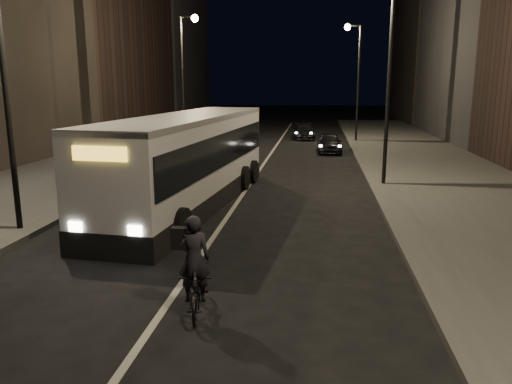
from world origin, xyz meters
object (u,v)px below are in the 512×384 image
(streetlight_right_mid, at_px, (384,54))
(streetlight_left_far, at_px, (186,64))
(cyclist_on_bicycle, at_px, (196,281))
(car_mid, at_px, (233,132))
(streetlight_right_far, at_px, (355,67))
(streetlight_left_near, at_px, (10,40))
(city_bus, at_px, (189,157))
(car_near, at_px, (329,143))
(car_far, at_px, (304,131))

(streetlight_right_mid, height_order, streetlight_left_far, same)
(cyclist_on_bicycle, xyz_separation_m, car_mid, (-4.12, 28.11, 0.02))
(streetlight_right_mid, relative_size, cyclist_on_bicycle, 4.16)
(streetlight_left_far, distance_m, car_mid, 7.63)
(streetlight_right_far, bearing_deg, streetlight_left_far, -150.64)
(streetlight_left_near, xyz_separation_m, city_bus, (3.73, 3.92, -3.64))
(streetlight_right_far, distance_m, car_near, 7.52)
(streetlight_left_near, relative_size, car_far, 2.05)
(streetlight_left_near, relative_size, car_near, 2.27)
(streetlight_left_near, distance_m, car_mid, 24.25)
(car_near, height_order, car_mid, car_mid)
(streetlight_left_far, height_order, city_bus, streetlight_left_far)
(city_bus, bearing_deg, car_mid, 100.86)
(streetlight_left_far, bearing_deg, streetlight_right_mid, -43.16)
(streetlight_right_mid, bearing_deg, streetlight_left_near, -143.12)
(streetlight_right_mid, height_order, city_bus, streetlight_right_mid)
(streetlight_left_near, bearing_deg, streetlight_right_mid, 36.88)
(streetlight_right_mid, relative_size, streetlight_left_near, 1.00)
(streetlight_right_far, distance_m, cyclist_on_bicycle, 29.16)
(car_mid, bearing_deg, streetlight_left_near, 89.10)
(car_near, relative_size, car_far, 0.90)
(car_far, bearing_deg, streetlight_left_near, -108.87)
(streetlight_left_far, xyz_separation_m, city_bus, (3.73, -14.08, -3.64))
(streetlight_right_mid, height_order, streetlight_left_near, same)
(streetlight_left_far, bearing_deg, car_mid, 71.68)
(streetlight_right_far, distance_m, streetlight_left_far, 12.24)
(streetlight_left_near, distance_m, cyclist_on_bicycle, 8.81)
(streetlight_left_near, relative_size, city_bus, 0.68)
(car_near, bearing_deg, cyclist_on_bicycle, -98.64)
(streetlight_right_mid, bearing_deg, streetlight_right_far, 90.00)
(streetlight_left_far, distance_m, city_bus, 15.01)
(streetlight_right_far, height_order, car_far, streetlight_right_far)
(streetlight_left_far, bearing_deg, cyclist_on_bicycle, -74.98)
(streetlight_right_mid, xyz_separation_m, car_far, (-3.53, 18.12, -4.79))
(streetlight_right_far, bearing_deg, streetlight_left_near, -113.96)
(streetlight_right_mid, distance_m, car_near, 11.61)
(city_bus, height_order, cyclist_on_bicycle, city_bus)
(streetlight_right_far, bearing_deg, car_far, 149.05)
(streetlight_right_mid, height_order, car_mid, streetlight_right_mid)
(streetlight_right_far, bearing_deg, car_near, -107.57)
(city_bus, relative_size, car_near, 3.33)
(streetlight_left_far, distance_m, car_far, 11.82)
(cyclist_on_bicycle, bearing_deg, streetlight_right_mid, 59.46)
(car_near, relative_size, car_mid, 0.88)
(city_bus, height_order, car_mid, city_bus)
(streetlight_right_far, distance_m, car_far, 6.32)
(streetlight_right_far, distance_m, city_bus, 21.55)
(streetlight_right_mid, relative_size, car_far, 2.05)
(cyclist_on_bicycle, relative_size, car_far, 0.49)
(streetlight_right_far, xyz_separation_m, streetlight_left_far, (-10.66, -6.00, 0.00))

